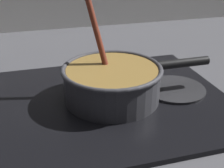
{
  "coord_description": "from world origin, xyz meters",
  "views": [
    {
      "loc": [
        -0.22,
        -0.54,
        0.36
      ],
      "look_at": [
        -0.05,
        0.07,
        0.05
      ],
      "focal_mm": 47.14,
      "sensor_mm": 36.0,
      "label": 1
    }
  ],
  "objects": [
    {
      "name": "ground",
      "position": [
        0.0,
        0.0,
        -0.02
      ],
      "size": [
        2.4,
        1.6,
        0.04
      ],
      "primitive_type": "cube",
      "color": "#4C4C51"
    },
    {
      "name": "hob_plate",
      "position": [
        -0.05,
        0.07,
        0.01
      ],
      "size": [
        0.56,
        0.48,
        0.01
      ],
      "primitive_type": "cube",
      "color": "black",
      "rests_on": "ground"
    },
    {
      "name": "burner_ring",
      "position": [
        -0.05,
        0.07,
        0.02
      ],
      "size": [
        0.17,
        0.17,
        0.01
      ],
      "primitive_type": "torus",
      "color": "#592D0C",
      "rests_on": "hob_plate"
    },
    {
      "name": "spare_burner",
      "position": [
        0.12,
        0.07,
        0.01
      ],
      "size": [
        0.16,
        0.16,
        0.01
      ],
      "primitive_type": "cylinder",
      "color": "#262628",
      "rests_on": "hob_plate"
    },
    {
      "name": "cooking_pan",
      "position": [
        -0.05,
        0.07,
        0.06
      ],
      "size": [
        0.37,
        0.24,
        0.28
      ],
      "color": "#38383D",
      "rests_on": "hob_plate"
    }
  ]
}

